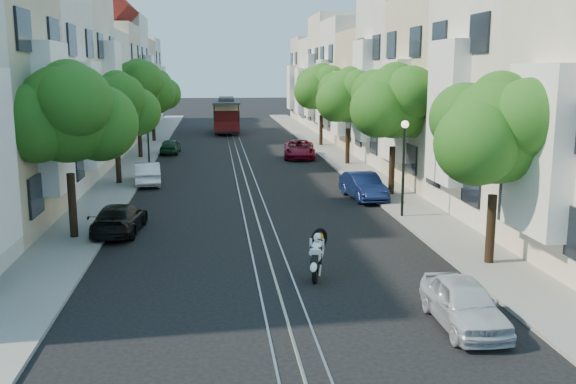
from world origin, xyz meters
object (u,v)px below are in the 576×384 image
object	(u,v)px
tree_e_c	(349,97)
tree_e_d	(322,88)
tree_w_c	(139,89)
tree_w_d	(153,90)
parked_car_e_far	(299,149)
tree_e_b	(395,104)
parked_car_w_near	(119,219)
parked_car_w_mid	(147,173)
lamp_west	(148,123)
parked_car_w_far	(170,146)
parked_car_e_near	(464,303)
parked_car_e_mid	(363,186)
lamp_east	(404,154)
tree_w_a	(68,116)
sportbike_rider	(317,253)
tree_e_a	(499,134)
tree_w_b	(116,107)
cable_car	(227,114)

from	to	relation	value
tree_e_c	tree_e_d	xyz separation A→B (m)	(0.00, 11.00, 0.27)
tree_w_c	tree_w_d	bearing A→B (deg)	90.00
tree_w_c	parked_car_e_far	bearing A→B (deg)	-5.70
tree_e_b	tree_w_d	size ratio (longest dim) A/B	1.03
tree_w_d	parked_car_w_near	distance (m)	33.46
tree_e_c	parked_car_w_mid	size ratio (longest dim) A/B	1.67
tree_w_c	tree_w_d	world-z (taller)	tree_w_c
lamp_west	parked_car_w_far	world-z (taller)	lamp_west
parked_car_w_far	parked_car_e_near	bearing A→B (deg)	108.37
parked_car_w_far	tree_e_b	bearing A→B (deg)	127.15
parked_car_e_mid	lamp_east	bearing A→B (deg)	-86.83
tree_w_a	sportbike_rider	size ratio (longest dim) A/B	3.88
parked_car_e_near	tree_e_d	bearing A→B (deg)	86.41
tree_w_c	lamp_west	bearing A→B (deg)	-74.25
tree_w_a	sportbike_rider	world-z (taller)	tree_w_a
tree_w_a	parked_car_e_near	world-z (taller)	tree_w_a
tree_w_c	parked_car_e_mid	bearing A→B (deg)	-52.46
tree_e_a	lamp_west	world-z (taller)	tree_e_a
tree_w_b	parked_car_e_near	bearing A→B (deg)	-62.10
tree_e_c	parked_car_e_mid	size ratio (longest dim) A/B	1.63
tree_e_a	sportbike_rider	xyz separation A→B (m)	(-5.95, -0.59, -3.58)
tree_e_d	cable_car	size ratio (longest dim) A/B	0.79
sportbike_rider	tree_e_b	bearing A→B (deg)	80.35
tree_w_d	parked_car_w_far	bearing A→B (deg)	-77.11
lamp_east	parked_car_e_near	size ratio (longest dim) A/B	1.16
parked_car_w_mid	tree_w_a	bearing A→B (deg)	75.70
lamp_west	cable_car	bearing A→B (deg)	75.20
tree_e_d	tree_w_a	bearing A→B (deg)	-116.41
tree_e_a	tree_w_a	world-z (taller)	tree_w_a
sportbike_rider	cable_car	bearing A→B (deg)	107.84
parked_car_e_mid	parked_car_e_near	bearing A→B (deg)	-100.10
tree_e_b	parked_car_e_far	size ratio (longest dim) A/B	1.40
tree_e_c	parked_car_w_near	distance (m)	21.83
tree_e_a	lamp_west	size ratio (longest dim) A/B	1.51
tree_e_b	parked_car_w_mid	world-z (taller)	tree_e_b
parked_car_e_near	parked_car_w_far	world-z (taller)	parked_car_e_near
tree_e_c	tree_w_b	distance (m)	15.60
tree_w_d	sportbike_rider	size ratio (longest dim) A/B	3.79
tree_e_b	tree_e_a	bearing A→B (deg)	-90.00
tree_w_d	parked_car_w_near	xyz separation A→B (m)	(1.54, -33.18, -4.00)
lamp_east	tree_w_b	bearing A→B (deg)	143.42
tree_e_a	parked_car_e_far	xyz separation A→B (m)	(-2.86, 26.85, -3.73)
tree_w_c	parked_car_w_mid	size ratio (longest dim) A/B	1.82
tree_e_d	tree_e_c	bearing A→B (deg)	-90.00
tree_w_d	lamp_west	bearing A→B (deg)	-86.56
tree_e_b	tree_w_b	world-z (taller)	tree_e_b
parked_car_w_mid	tree_e_b	bearing A→B (deg)	152.42
lamp_east	lamp_west	xyz separation A→B (m)	(-12.60, 18.00, 0.00)
tree_e_a	tree_e_d	bearing A→B (deg)	90.00
tree_w_a	tree_w_b	world-z (taller)	tree_w_a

